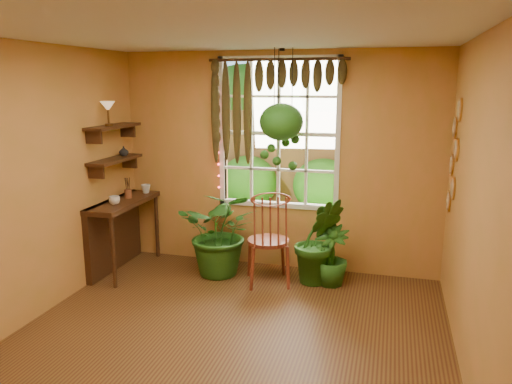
{
  "coord_description": "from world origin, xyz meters",
  "views": [
    {
      "loc": [
        1.36,
        -3.72,
        2.31
      ],
      "look_at": [
        0.02,
        1.15,
        1.2
      ],
      "focal_mm": 35.0,
      "sensor_mm": 36.0,
      "label": 1
    }
  ],
  "objects_px": {
    "potted_plant_mid": "(319,241)",
    "hanging_basket": "(281,124)",
    "counter_ledge": "(117,227)",
    "potted_plant_left": "(222,232)",
    "windsor_chair": "(269,253)"
  },
  "relations": [
    {
      "from": "potted_plant_mid",
      "to": "hanging_basket",
      "type": "relative_size",
      "value": 0.74
    },
    {
      "from": "counter_ledge",
      "to": "hanging_basket",
      "type": "xyz_separation_m",
      "value": [
        2.0,
        0.41,
        1.29
      ]
    },
    {
      "from": "potted_plant_left",
      "to": "hanging_basket",
      "type": "distance_m",
      "value": 1.48
    },
    {
      "from": "counter_ledge",
      "to": "potted_plant_mid",
      "type": "bearing_deg",
      "value": 4.85
    },
    {
      "from": "potted_plant_mid",
      "to": "potted_plant_left",
      "type": "bearing_deg",
      "value": -177.66
    },
    {
      "from": "counter_ledge",
      "to": "potted_plant_left",
      "type": "relative_size",
      "value": 1.11
    },
    {
      "from": "counter_ledge",
      "to": "windsor_chair",
      "type": "distance_m",
      "value": 1.96
    },
    {
      "from": "counter_ledge",
      "to": "potted_plant_mid",
      "type": "xyz_separation_m",
      "value": [
        2.5,
        0.21,
        -0.03
      ]
    },
    {
      "from": "windsor_chair",
      "to": "potted_plant_mid",
      "type": "height_order",
      "value": "windsor_chair"
    },
    {
      "from": "windsor_chair",
      "to": "hanging_basket",
      "type": "xyz_separation_m",
      "value": [
        0.05,
        0.38,
        1.46
      ]
    },
    {
      "from": "potted_plant_left",
      "to": "hanging_basket",
      "type": "height_order",
      "value": "hanging_basket"
    },
    {
      "from": "counter_ledge",
      "to": "potted_plant_mid",
      "type": "distance_m",
      "value": 2.51
    },
    {
      "from": "potted_plant_left",
      "to": "potted_plant_mid",
      "type": "distance_m",
      "value": 1.18
    },
    {
      "from": "potted_plant_mid",
      "to": "hanging_basket",
      "type": "bearing_deg",
      "value": 158.67
    },
    {
      "from": "windsor_chair",
      "to": "potted_plant_left",
      "type": "height_order",
      "value": "windsor_chair"
    }
  ]
}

